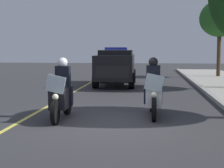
% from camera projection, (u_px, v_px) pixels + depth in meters
% --- Properties ---
extents(ground_plane, '(80.00, 80.00, 0.00)m').
position_uv_depth(ground_plane, '(106.00, 124.00, 9.28)').
color(ground_plane, '#333335').
extents(lane_stripe_center, '(48.00, 0.12, 0.01)m').
position_uv_depth(lane_stripe_center, '(20.00, 121.00, 9.54)').
color(lane_stripe_center, '#E0D14C').
rests_on(lane_stripe_center, ground).
extents(police_motorcycle_lead_left, '(2.14, 0.57, 1.72)m').
position_uv_depth(police_motorcycle_lead_left, '(62.00, 94.00, 9.85)').
color(police_motorcycle_lead_left, black).
rests_on(police_motorcycle_lead_left, ground).
extents(police_motorcycle_lead_right, '(2.14, 0.57, 1.72)m').
position_uv_depth(police_motorcycle_lead_right, '(153.00, 92.00, 10.25)').
color(police_motorcycle_lead_right, black).
rests_on(police_motorcycle_lead_right, ground).
extents(police_suv, '(4.95, 2.18, 2.05)m').
position_uv_depth(police_suv, '(116.00, 66.00, 19.01)').
color(police_suv, black).
rests_on(police_suv, ground).
extents(tree_behind_suv, '(2.74, 2.74, 5.18)m').
position_uv_depth(tree_behind_suv, '(220.00, 19.00, 23.90)').
color(tree_behind_suv, '#42301E').
rests_on(tree_behind_suv, sidewalk_strip).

